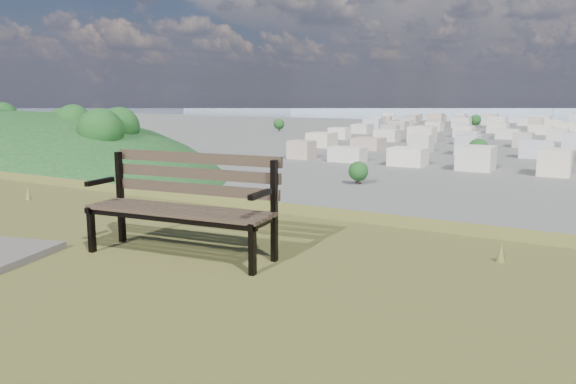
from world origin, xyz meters
The scene contains 3 objects.
park_bench centered at (-0.20, 2.00, 25.53)m, with size 1.83×0.76×0.93m.
green_wooded_hill centered at (-161.38, 112.91, 0.12)m, with size 163.06×130.45×81.53m.
city_trees centered at (-26.39, 319.00, 4.83)m, with size 406.52×387.20×9.98m.
Camera 1 is at (3.15, -1.93, 26.48)m, focal length 35.00 mm.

